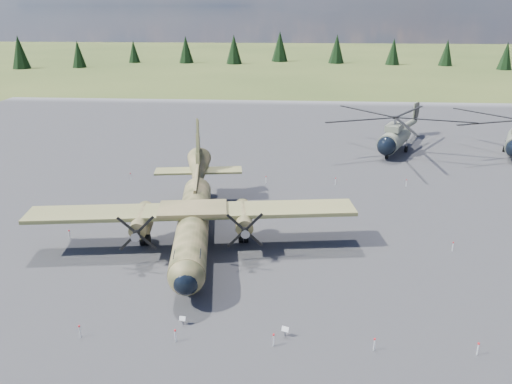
{
  "coord_description": "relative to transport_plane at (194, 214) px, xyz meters",
  "views": [
    {
      "loc": [
        2.71,
        -38.52,
        19.31
      ],
      "look_at": [
        -0.16,
        2.0,
        4.12
      ],
      "focal_mm": 35.0,
      "sensor_mm": 36.0,
      "label": 1
    }
  ],
  "objects": [
    {
      "name": "treeline",
      "position": [
        6.05,
        -3.62,
        2.05
      ],
      "size": [
        308.63,
        308.68,
        10.75
      ],
      "color": "black",
      "rests_on": "ground"
    },
    {
      "name": "ground",
      "position": [
        5.4,
        -0.4,
        -2.59
      ],
      "size": [
        500.0,
        500.0,
        0.0
      ],
      "primitive_type": "plane",
      "color": "brown",
      "rests_on": "ground"
    },
    {
      "name": "apron",
      "position": [
        5.4,
        9.6,
        -2.59
      ],
      "size": [
        120.0,
        120.0,
        0.04
      ],
      "primitive_type": "cube",
      "color": "slate",
      "rests_on": "ground"
    },
    {
      "name": "transport_plane",
      "position": [
        0.0,
        0.0,
        0.0
      ],
      "size": [
        27.37,
        24.7,
        9.0
      ],
      "rotation": [
        0.0,
        0.0,
        0.14
      ],
      "color": "#373B20",
      "rests_on": "ground"
    },
    {
      "name": "barrier_fence",
      "position": [
        4.94,
        -0.48,
        -2.08
      ],
      "size": [
        33.12,
        29.62,
        0.85
      ],
      "color": "white",
      "rests_on": "ground"
    },
    {
      "name": "info_placard_left",
      "position": [
        1.49,
        -12.22,
        -2.16
      ],
      "size": [
        0.43,
        0.22,
        0.64
      ],
      "rotation": [
        0.0,
        0.0,
        -0.11
      ],
      "color": "gray",
      "rests_on": "ground"
    },
    {
      "name": "info_placard_right",
      "position": [
        8.08,
        -12.94,
        -2.12
      ],
      "size": [
        0.49,
        0.33,
        0.71
      ],
      "rotation": [
        0.0,
        0.0,
        -0.34
      ],
      "color": "gray",
      "rests_on": "ground"
    },
    {
      "name": "helicopter_near",
      "position": [
        22.5,
        29.49,
        1.16
      ],
      "size": [
        27.5,
        27.5,
        5.28
      ],
      "rotation": [
        0.0,
        0.0,
        -0.43
      ],
      "color": "gray",
      "rests_on": "ground"
    }
  ]
}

